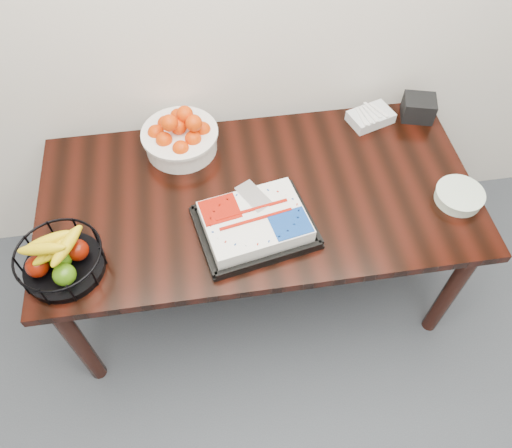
{
  "coord_description": "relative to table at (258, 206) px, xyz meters",
  "views": [
    {
      "loc": [
        -0.2,
        0.7,
        2.34
      ],
      "look_at": [
        -0.04,
        1.79,
        0.83
      ],
      "focal_mm": 35.0,
      "sensor_mm": 36.0,
      "label": 1
    }
  ],
  "objects": [
    {
      "name": "plate_stack",
      "position": [
        0.8,
        -0.16,
        0.11
      ],
      "size": [
        0.2,
        0.2,
        0.05
      ],
      "color": "white",
      "rests_on": "table"
    },
    {
      "name": "fork_bag",
      "position": [
        0.58,
        0.35,
        0.11
      ],
      "size": [
        0.22,
        0.18,
        0.06
      ],
      "color": "silver",
      "rests_on": "table"
    },
    {
      "name": "table",
      "position": [
        0.0,
        0.0,
        0.0
      ],
      "size": [
        1.8,
        0.9,
        0.75
      ],
      "color": "black",
      "rests_on": "ground"
    },
    {
      "name": "fruit_basket",
      "position": [
        -0.76,
        -0.25,
        0.16
      ],
      "size": [
        0.31,
        0.31,
        0.17
      ],
      "color": "black",
      "rests_on": "table"
    },
    {
      "name": "cake_tray",
      "position": [
        -0.04,
        -0.18,
        0.13
      ],
      "size": [
        0.5,
        0.42,
        0.09
      ],
      "color": "black",
      "rests_on": "table"
    },
    {
      "name": "napkin_box",
      "position": [
        0.8,
        0.35,
        0.14
      ],
      "size": [
        0.17,
        0.16,
        0.1
      ],
      "primitive_type": "cube",
      "rotation": [
        0.0,
        0.0,
        -0.27
      ],
      "color": "black",
      "rests_on": "table"
    },
    {
      "name": "tangerine_bowl",
      "position": [
        -0.29,
        0.3,
        0.18
      ],
      "size": [
        0.33,
        0.33,
        0.21
      ],
      "color": "white",
      "rests_on": "table"
    }
  ]
}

